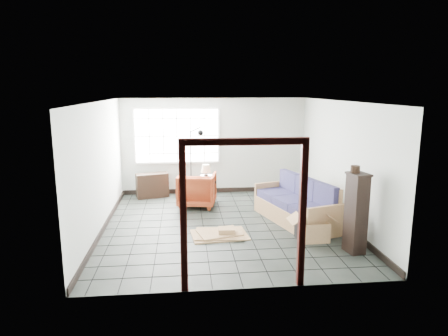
{
  "coord_description": "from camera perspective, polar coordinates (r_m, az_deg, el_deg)",
  "views": [
    {
      "loc": [
        -0.83,
        -8.03,
        2.87
      ],
      "look_at": [
        0.03,
        0.3,
        1.18
      ],
      "focal_mm": 32.0,
      "sensor_mm": 36.0,
      "label": 1
    }
  ],
  "objects": [
    {
      "name": "window_panel",
      "position": [
        10.81,
        -6.74,
        4.58
      ],
      "size": [
        2.32,
        0.08,
        1.52
      ],
      "color": "silver",
      "rests_on": "ground"
    },
    {
      "name": "pot",
      "position": [
        7.23,
        18.24,
        -0.15
      ],
      "size": [
        0.19,
        0.19,
        0.12
      ],
      "rotation": [
        0.0,
        0.0,
        0.26
      ],
      "color": "black",
      "rests_on": "tall_shelf"
    },
    {
      "name": "futon_sofa",
      "position": [
        8.81,
        10.45,
        -5.39
      ],
      "size": [
        1.43,
        2.34,
        0.97
      ],
      "rotation": [
        0.0,
        0.0,
        0.29
      ],
      "color": "olive",
      "rests_on": "ground"
    },
    {
      "name": "doorway_trim",
      "position": [
        5.6,
        2.87,
        -4.03
      ],
      "size": [
        1.8,
        0.08,
        2.2
      ],
      "color": "#360F0C",
      "rests_on": "ground"
    },
    {
      "name": "ground",
      "position": [
        8.57,
        0.03,
        -8.16
      ],
      "size": [
        5.5,
        5.5,
        0.0
      ],
      "primitive_type": "plane",
      "color": "black",
      "rests_on": "ground"
    },
    {
      "name": "armchair",
      "position": [
        9.82,
        -3.88,
        -2.88
      ],
      "size": [
        1.02,
        0.97,
        0.9
      ],
      "primitive_type": "imported",
      "rotation": [
        0.0,
        0.0,
        2.95
      ],
      "color": "maroon",
      "rests_on": "ground"
    },
    {
      "name": "floor_lamp",
      "position": [
        10.54,
        -4.08,
        1.17
      ],
      "size": [
        0.5,
        0.37,
        1.88
      ],
      "rotation": [
        0.0,
        0.0,
        -0.08
      ],
      "color": "black",
      "rests_on": "ground"
    },
    {
      "name": "console_shelf",
      "position": [
        10.77,
        -10.21,
        -2.45
      ],
      "size": [
        0.89,
        0.54,
        0.65
      ],
      "rotation": [
        0.0,
        0.0,
        0.28
      ],
      "color": "black",
      "rests_on": "ground"
    },
    {
      "name": "open_box",
      "position": [
        7.91,
        12.48,
        -8.69
      ],
      "size": [
        0.92,
        0.47,
        0.52
      ],
      "rotation": [
        0.0,
        0.0,
        0.02
      ],
      "color": "#956D47",
      "rests_on": "ground"
    },
    {
      "name": "table_lamp",
      "position": [
        10.07,
        -2.59,
        -0.19
      ],
      "size": [
        0.34,
        0.34,
        0.4
      ],
      "rotation": [
        0.0,
        0.0,
        -0.39
      ],
      "color": "black",
      "rests_on": "side_table"
    },
    {
      "name": "side_table",
      "position": [
        10.23,
        -2.82,
        -2.19
      ],
      "size": [
        0.58,
        0.58,
        0.57
      ],
      "rotation": [
        0.0,
        0.0,
        0.13
      ],
      "color": "black",
      "rests_on": "ground"
    },
    {
      "name": "cardboard_pile",
      "position": [
        7.99,
        -0.52,
        -9.32
      ],
      "size": [
        1.16,
        0.87,
        0.16
      ],
      "rotation": [
        0.0,
        0.0,
        0.05
      ],
      "color": "#956D47",
      "rests_on": "ground"
    },
    {
      "name": "room_shell",
      "position": [
        8.19,
        0.01,
        3.05
      ],
      "size": [
        5.02,
        5.52,
        2.61
      ],
      "color": "beige",
      "rests_on": "ground"
    },
    {
      "name": "tall_shelf",
      "position": [
        7.38,
        18.35,
        -6.05
      ],
      "size": [
        0.37,
        0.44,
        1.43
      ],
      "rotation": [
        0.0,
        0.0,
        0.18
      ],
      "color": "black",
      "rests_on": "ground"
    },
    {
      "name": "projector",
      "position": [
        10.19,
        -2.53,
        -1.34
      ],
      "size": [
        0.32,
        0.25,
        0.11
      ],
      "rotation": [
        0.0,
        0.0,
        -0.05
      ],
      "color": "silver",
      "rests_on": "side_table"
    }
  ]
}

